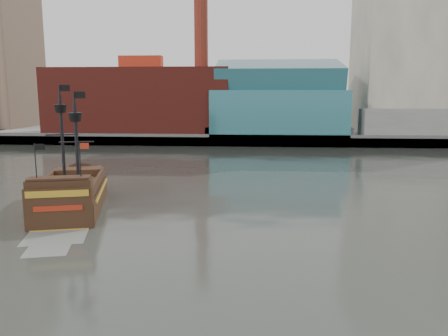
{
  "coord_description": "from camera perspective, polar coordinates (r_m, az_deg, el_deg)",
  "views": [
    {
      "loc": [
        4.73,
        -31.31,
        11.14
      ],
      "look_at": [
        1.8,
        10.75,
        4.0
      ],
      "focal_mm": 35.0,
      "sensor_mm": 36.0,
      "label": 1
    }
  ],
  "objects": [
    {
      "name": "pirate_ship",
      "position": [
        45.0,
        -19.27,
        -3.74
      ],
      "size": [
        9.2,
        18.01,
        12.93
      ],
      "rotation": [
        0.0,
        0.0,
        0.25
      ],
      "color": "black",
      "rests_on": "ground"
    },
    {
      "name": "seawall",
      "position": [
        94.45,
        1.09,
        3.63
      ],
      "size": [
        220.0,
        1.0,
        2.6
      ],
      "primitive_type": "cube",
      "color": "#4C4C49",
      "rests_on": "ground"
    },
    {
      "name": "promenade_far",
      "position": [
        123.82,
        1.79,
        4.91
      ],
      "size": [
        220.0,
        60.0,
        2.0
      ],
      "primitive_type": "cube",
      "color": "slate",
      "rests_on": "ground"
    },
    {
      "name": "skyline",
      "position": [
        116.65,
        4.36,
        16.19
      ],
      "size": [
        149.0,
        45.0,
        62.0
      ],
      "color": "brown",
      "rests_on": "promenade_far"
    },
    {
      "name": "ground",
      "position": [
        33.57,
        -4.41,
        -9.8
      ],
      "size": [
        400.0,
        400.0,
        0.0
      ],
      "primitive_type": "plane",
      "color": "#2A2D28",
      "rests_on": "ground"
    }
  ]
}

